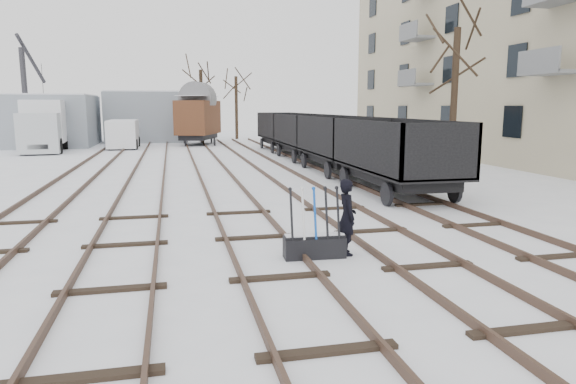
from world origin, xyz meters
name	(u,v)px	position (x,y,z in m)	size (l,w,h in m)	color
ground	(280,279)	(0.00, 0.00, 0.00)	(120.00, 120.00, 0.00)	white
tracks	(216,177)	(0.00, 13.67, 0.07)	(13.90, 52.00, 0.16)	black
shed_left	(29,120)	(-13.00, 36.00, 2.05)	(10.00, 8.00, 4.10)	#8A939C
shed_right	(147,116)	(-4.00, 40.00, 2.25)	(7.00, 6.00, 4.50)	#8A939C
ground_frame	(314,245)	(0.99, 1.17, 0.28)	(1.32, 0.47, 1.49)	black
worker	(347,217)	(1.74, 1.27, 0.82)	(0.60, 0.39, 1.65)	black
freight_wagon_a	(395,166)	(6.00, 8.25, 1.03)	(2.63, 6.58, 2.69)	black
freight_wagon_b	(339,151)	(6.00, 14.65, 1.03)	(2.63, 6.58, 2.69)	black
freight_wagon_c	(305,142)	(6.00, 21.05, 1.03)	(2.63, 6.58, 2.69)	black
freight_wagon_d	(283,136)	(6.00, 27.45, 1.03)	(2.63, 6.58, 2.69)	black
box_van_wagon	(198,116)	(0.34, 34.48, 2.33)	(4.34, 5.86, 4.00)	black
lorry	(45,125)	(-10.65, 30.66, 1.85)	(3.07, 8.09, 3.60)	black
panel_van	(123,134)	(-5.47, 32.12, 1.11)	(2.22, 4.83, 2.13)	silver
crane	(28,118)	(-12.85, 35.22, 2.26)	(1.94, 5.09, 8.60)	#2C2C31
tree_near	(454,104)	(10.29, 11.73, 3.26)	(0.30, 0.30, 6.51)	black
tree_far_left	(202,107)	(0.75, 36.54, 3.13)	(0.30, 0.30, 6.25)	black
tree_far_right	(236,108)	(4.36, 41.26, 3.00)	(0.30, 0.30, 6.00)	black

